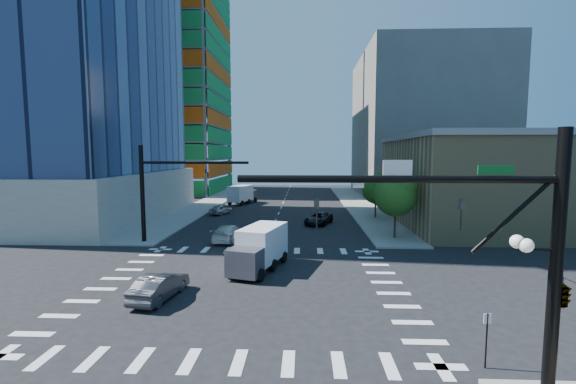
{
  "coord_description": "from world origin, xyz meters",
  "views": [
    {
      "loc": [
        3.61,
        -23.59,
        8.33
      ],
      "look_at": [
        2.26,
        8.0,
        5.21
      ],
      "focal_mm": 24.0,
      "sensor_mm": 36.0,
      "label": 1
    }
  ],
  "objects": [
    {
      "name": "bg_building_ne",
      "position": [
        27.0,
        55.0,
        14.0
      ],
      "size": [
        24.0,
        30.0,
        28.0
      ],
      "primitive_type": "cube",
      "color": "#635F59",
      "rests_on": "ground"
    },
    {
      "name": "tree_south",
      "position": [
        12.63,
        13.9,
        4.69
      ],
      "size": [
        4.16,
        4.16,
        6.82
      ],
      "color": "#382316",
      "rests_on": "sidewalk_ne"
    },
    {
      "name": "road_markings",
      "position": [
        0.0,
        0.0,
        0.01
      ],
      "size": [
        20.0,
        20.0,
        0.01
      ],
      "primitive_type": "cube",
      "color": "silver",
      "rests_on": "ground"
    },
    {
      "name": "tree_north",
      "position": [
        12.93,
        25.9,
        3.99
      ],
      "size": [
        3.54,
        3.52,
        5.78
      ],
      "color": "#382316",
      "rests_on": "sidewalk_ne"
    },
    {
      "name": "signal_mast_nw",
      "position": [
        -10.0,
        11.5,
        5.49
      ],
      "size": [
        10.2,
        0.4,
        9.0
      ],
      "color": "black",
      "rests_on": "sidewalk_nw"
    },
    {
      "name": "construction_building",
      "position": [
        -27.41,
        61.93,
        24.61
      ],
      "size": [
        25.16,
        34.5,
        70.6
      ],
      "color": "gray",
      "rests_on": "ground"
    },
    {
      "name": "car_nb_far",
      "position": [
        5.34,
        21.78,
        0.71
      ],
      "size": [
        3.95,
        5.59,
        1.41
      ],
      "primitive_type": "imported",
      "rotation": [
        0.0,
        0.0,
        -0.35
      ],
      "color": "black",
      "rests_on": "ground"
    },
    {
      "name": "car_sb_mid",
      "position": [
        -7.96,
        28.86,
        0.69
      ],
      "size": [
        3.02,
        4.36,
        1.38
      ],
      "primitive_type": "imported",
      "rotation": [
        0.0,
        0.0,
        2.76
      ],
      "color": "#ABADB3",
      "rests_on": "ground"
    },
    {
      "name": "car_sb_cross",
      "position": [
        -4.72,
        -2.38,
        0.74
      ],
      "size": [
        2.26,
        4.71,
        1.49
      ],
      "primitive_type": "imported",
      "rotation": [
        0.0,
        0.0,
        2.99
      ],
      "color": "#434246",
      "rests_on": "ground"
    },
    {
      "name": "box_truck_near",
      "position": [
        0.3,
        3.28,
        1.35
      ],
      "size": [
        3.98,
        6.27,
        3.05
      ],
      "rotation": [
        0.0,
        0.0,
        -0.28
      ],
      "color": "black",
      "rests_on": "ground"
    },
    {
      "name": "commercial_building",
      "position": [
        25.0,
        22.0,
        5.31
      ],
      "size": [
        20.5,
        22.5,
        10.6
      ],
      "color": "tan",
      "rests_on": "ground"
    },
    {
      "name": "box_truck_far",
      "position": [
        -6.68,
        40.44,
        1.38
      ],
      "size": [
        4.39,
        6.44,
        3.11
      ],
      "rotation": [
        0.0,
        0.0,
        2.8
      ],
      "color": "black",
      "rests_on": "ground"
    },
    {
      "name": "ground",
      "position": [
        0.0,
        0.0,
        0.0
      ],
      "size": [
        160.0,
        160.0,
        0.0
      ],
      "primitive_type": "plane",
      "color": "black",
      "rests_on": "ground"
    },
    {
      "name": "car_sb_near",
      "position": [
        -3.67,
        12.58,
        0.78
      ],
      "size": [
        2.66,
        5.53,
        1.55
      ],
      "primitive_type": "imported",
      "rotation": [
        0.0,
        0.0,
        3.05
      ],
      "color": "silver",
      "rests_on": "ground"
    },
    {
      "name": "no_parking_sign",
      "position": [
        10.7,
        -9.0,
        1.38
      ],
      "size": [
        0.3,
        0.06,
        2.2
      ],
      "color": "black",
      "rests_on": "ground"
    },
    {
      "name": "sidewalk_ne",
      "position": [
        12.5,
        40.0,
        0.07
      ],
      "size": [
        5.0,
        60.0,
        0.15
      ],
      "primitive_type": "cube",
      "color": "gray",
      "rests_on": "ground"
    },
    {
      "name": "signal_mast_se",
      "position": [
        10.6,
        -11.5,
        5.01
      ],
      "size": [
        10.51,
        2.48,
        9.0
      ],
      "color": "black",
      "rests_on": "sidewalk_se"
    },
    {
      "name": "sidewalk_nw",
      "position": [
        -12.5,
        40.0,
        0.07
      ],
      "size": [
        5.0,
        60.0,
        0.15
      ],
      "primitive_type": "cube",
      "color": "gray",
      "rests_on": "ground"
    }
  ]
}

